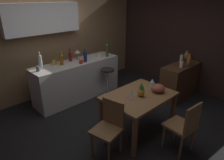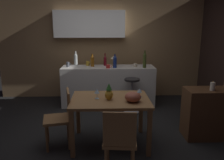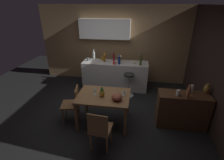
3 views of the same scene
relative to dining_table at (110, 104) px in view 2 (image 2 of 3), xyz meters
name	(u,v)px [view 2 (image 2 of 3)]	position (x,y,z in m)	size (l,w,h in m)	color
ground_plane	(102,130)	(-0.14, 0.46, -0.65)	(9.00, 9.00, 0.00)	black
wall_kitchen_back	(100,42)	(-0.20, 2.54, 0.77)	(5.20, 0.33, 2.60)	#9E7A51
dining_table	(110,104)	(0.00, 0.00, 0.00)	(1.18, 0.86, 0.74)	olive
kitchen_counter	(108,86)	(0.00, 1.86, -0.20)	(2.10, 0.60, 0.90)	silver
sideboard_cabinet	(218,113)	(1.78, 0.18, -0.24)	(1.10, 0.44, 0.82)	#56351E
chair_near_window	(61,116)	(-0.74, -0.04, -0.17)	(0.47, 0.47, 0.88)	olive
chair_by_doorway	(120,140)	(0.09, -0.82, -0.16)	(0.43, 0.43, 0.88)	olive
bar_stool	(132,94)	(0.49, 1.34, -0.26)	(0.34, 0.34, 0.73)	#262323
wine_glass_left	(140,91)	(0.45, 0.06, 0.19)	(0.08, 0.08, 0.14)	silver
wine_glass_right	(97,91)	(-0.20, 0.00, 0.21)	(0.07, 0.07, 0.16)	silver
pineapple_centerpiece	(109,93)	(-0.02, -0.06, 0.20)	(0.12, 0.12, 0.25)	gold
fruit_bowl	(133,97)	(0.33, -0.16, 0.17)	(0.23, 0.23, 0.14)	#9E4C38
wine_bottle_ruby	(105,60)	(-0.07, 2.00, 0.38)	(0.07, 0.07, 0.29)	maroon
wine_bottle_amber	(92,61)	(-0.36, 1.89, 0.39)	(0.08, 0.08, 0.29)	#8C5114
wine_bottle_olive	(145,60)	(0.80, 1.69, 0.43)	(0.07, 0.07, 0.38)	#475623
wine_bottle_clear	(76,59)	(-0.76, 2.08, 0.40)	(0.08, 0.08, 0.33)	silver
wine_bottle_cobalt	(115,61)	(0.15, 1.71, 0.40)	(0.08, 0.08, 0.30)	navy
cup_mustard	(88,63)	(-0.47, 2.02, 0.30)	(0.12, 0.08, 0.10)	gold
cup_slate	(68,64)	(-0.91, 1.87, 0.31)	(0.11, 0.07, 0.11)	#515660
cup_cream	(135,65)	(0.61, 1.80, 0.29)	(0.11, 0.08, 0.08)	beige
cup_red	(108,66)	(0.00, 1.67, 0.29)	(0.12, 0.09, 0.08)	red
counter_lamp	(114,58)	(0.13, 1.99, 0.43)	(0.15, 0.15, 0.23)	#A58447
pillar_candle_tall	(213,86)	(1.61, 0.11, 0.24)	(0.08, 0.08, 0.16)	white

